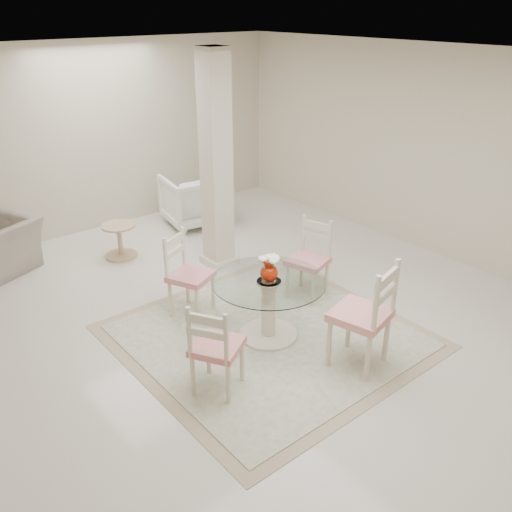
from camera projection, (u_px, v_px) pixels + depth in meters
ground at (252, 315)px, 5.99m from camera, size 7.00×7.00×0.00m
room_shell at (251, 150)px, 5.20m from camera, size 6.02×7.02×2.71m
column at (216, 164)px, 6.61m from camera, size 0.30×0.30×2.70m
area_rug at (268, 336)px, 5.61m from camera, size 2.77×2.77×0.02m
dining_table at (269, 309)px, 5.47m from camera, size 1.14×1.14×0.66m
red_vase at (269, 268)px, 5.27m from camera, size 0.21×0.20×0.27m
dining_chair_east at (311, 253)px, 6.18m from camera, size 0.52×0.52×1.03m
dining_chair_north at (185, 268)px, 5.82m from camera, size 0.55×0.55×1.03m
dining_chair_west at (214, 343)px, 4.58m from camera, size 0.55×0.55×1.00m
dining_chair_south at (369, 309)px, 4.88m from camera, size 0.59×0.59×1.21m
armchair_white at (193, 200)px, 8.30m from camera, size 0.97×0.99×0.78m
side_table at (120, 242)px, 7.28m from camera, size 0.45×0.45×0.46m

